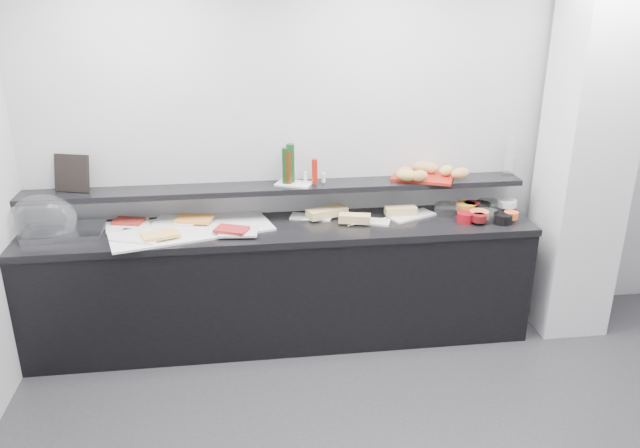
{
  "coord_description": "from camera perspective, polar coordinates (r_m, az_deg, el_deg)",
  "views": [
    {
      "loc": [
        -0.96,
        -2.41,
        2.5
      ],
      "look_at": [
        -0.45,
        1.45,
        1.0
      ],
      "focal_mm": 35.0,
      "sensor_mm": 36.0,
      "label": 1
    }
  ],
  "objects": [
    {
      "name": "back_wall",
      "position": [
        4.66,
        4.64,
        6.7
      ],
      "size": [
        5.0,
        0.02,
        2.7
      ],
      "primitive_type": "cube",
      "color": "#AFB2B6",
      "rests_on": "ground"
    },
    {
      "name": "column",
      "position": [
        4.89,
        23.09,
        5.75
      ],
      "size": [
        0.5,
        0.5,
        2.7
      ],
      "primitive_type": "cube",
      "color": "silver",
      "rests_on": "ground"
    },
    {
      "name": "buffet_cabinet",
      "position": [
        4.61,
        -3.5,
        -5.71
      ],
      "size": [
        3.6,
        0.6,
        0.85
      ],
      "primitive_type": "cube",
      "color": "black",
      "rests_on": "ground"
    },
    {
      "name": "counter_top",
      "position": [
        4.43,
        -3.63,
        -0.51
      ],
      "size": [
        3.62,
        0.62,
        0.05
      ],
      "primitive_type": "cube",
      "color": "black",
      "rests_on": "buffet_cabinet"
    },
    {
      "name": "wall_shelf",
      "position": [
        4.51,
        -3.86,
        3.32
      ],
      "size": [
        3.6,
        0.25,
        0.04
      ],
      "primitive_type": "cube",
      "color": "black",
      "rests_on": "back_wall"
    },
    {
      "name": "cloche_base",
      "position": [
        4.61,
        -22.26,
        -0.65
      ],
      "size": [
        0.52,
        0.35,
        0.04
      ],
      "primitive_type": "cube",
      "rotation": [
        0.0,
        0.0,
        0.02
      ],
      "color": "#B6B9BD",
      "rests_on": "counter_top"
    },
    {
      "name": "cloche_dome",
      "position": [
        4.58,
        -23.98,
        0.4
      ],
      "size": [
        0.44,
        0.29,
        0.34
      ],
      "primitive_type": "ellipsoid",
      "rotation": [
        0.0,
        0.0,
        0.0
      ],
      "color": "white",
      "rests_on": "cloche_base"
    },
    {
      "name": "linen_runner",
      "position": [
        4.45,
        -11.78,
        -0.36
      ],
      "size": [
        1.19,
        0.79,
        0.01
      ],
      "primitive_type": "cube",
      "rotation": [
        0.0,
        0.0,
        0.27
      ],
      "color": "silver",
      "rests_on": "counter_top"
    },
    {
      "name": "platter_meat_a",
      "position": [
        4.57,
        -17.15,
        -0.13
      ],
      "size": [
        0.33,
        0.25,
        0.01
      ],
      "primitive_type": "cube",
      "rotation": [
        0.0,
        0.0,
        0.18
      ],
      "color": "white",
      "rests_on": "linen_runner"
    },
    {
      "name": "food_meat_a",
      "position": [
        4.6,
        -17.11,
        0.26
      ],
      "size": [
        0.23,
        0.18,
        0.02
      ],
      "primitive_type": "cube",
      "rotation": [
        0.0,
        0.0,
        -0.27
      ],
      "color": "maroon",
      "rests_on": "platter_meat_a"
    },
    {
      "name": "platter_salmon",
      "position": [
        4.57,
        -13.01,
        0.31
      ],
      "size": [
        0.33,
        0.25,
        0.01
      ],
      "primitive_type": "cube",
      "rotation": [
        0.0,
        0.0,
        -0.2
      ],
      "color": "white",
      "rests_on": "linen_runner"
    },
    {
      "name": "food_salmon",
      "position": [
        4.52,
        -11.41,
        0.47
      ],
      "size": [
        0.28,
        0.22,
        0.02
      ],
      "primitive_type": "cube",
      "rotation": [
        0.0,
        0.0,
        -0.25
      ],
      "color": "orange",
      "rests_on": "platter_salmon"
    },
    {
      "name": "platter_cheese",
      "position": [
        4.35,
        -16.27,
        -1.11
      ],
      "size": [
        0.37,
        0.31,
        0.01
      ],
      "primitive_type": "cube",
      "rotation": [
        0.0,
        0.0,
        -0.35
      ],
      "color": "white",
      "rests_on": "linen_runner"
    },
    {
      "name": "food_cheese",
      "position": [
        4.29,
        -14.39,
        -0.95
      ],
      "size": [
        0.28,
        0.22,
        0.02
      ],
      "primitive_type": "cube",
      "rotation": [
        0.0,
        0.0,
        0.35
      ],
      "color": "#F1BC5D",
      "rests_on": "platter_cheese"
    },
    {
      "name": "platter_meat_b",
      "position": [
        4.28,
        -7.48,
        -0.75
      ],
      "size": [
        0.28,
        0.2,
        0.01
      ],
      "primitive_type": "cube",
      "rotation": [
        0.0,
        0.0,
        -0.1
      ],
      "color": "silver",
      "rests_on": "linen_runner"
    },
    {
      "name": "food_meat_b",
      "position": [
        4.28,
        -8.1,
        -0.51
      ],
      "size": [
        0.25,
        0.21,
        0.02
      ],
      "primitive_type": "cube",
      "rotation": [
        0.0,
        0.0,
        -0.4
      ],
      "color": "maroon",
      "rests_on": "platter_meat_b"
    },
    {
      "name": "sandwich_plate_left",
      "position": [
        4.57,
        -0.83,
        0.64
      ],
      "size": [
        0.32,
        0.21,
        0.01
      ],
      "primitive_type": "cube",
      "rotation": [
        0.0,
        0.0,
        -0.28
      ],
      "color": "silver",
      "rests_on": "counter_top"
    },
    {
      "name": "sandwich_food_left",
      "position": [
        4.55,
        0.64,
        1.09
      ],
      "size": [
        0.32,
        0.21,
        0.06
      ],
      "primitive_type": "cube",
      "rotation": [
        0.0,
        0.0,
        0.37
      ],
      "color": "#DABE72",
      "rests_on": "sandwich_plate_left"
    },
    {
      "name": "tongs_left",
      "position": [
        4.49,
        -0.68,
        0.46
      ],
      "size": [
        0.16,
        0.03,
        0.01
      ],
      "primitive_type": "cylinder",
      "rotation": [
        0.0,
        1.57,
        0.12
      ],
      "color": "silver",
      "rests_on": "sandwich_plate_left"
    },
    {
      "name": "sandwich_plate_mid",
      "position": [
        4.5,
        4.5,
        0.25
      ],
      "size": [
        0.32,
        0.22,
        0.01
      ],
      "primitive_type": "cube",
      "rotation": [
        0.0,
        0.0,
        -0.36
      ],
      "color": "silver",
      "rests_on": "counter_top"
    },
    {
      "name": "sandwich_food_mid",
      "position": [
        4.44,
        3.18,
        0.52
      ],
      "size": [
        0.24,
        0.14,
        0.06
      ],
      "primitive_type": "cube",
      "rotation": [
        0.0,
        0.0,
        -0.25
      ],
      "color": "tan",
      "rests_on": "sandwich_plate_mid"
    },
    {
      "name": "tongs_mid",
      "position": [
        4.42,
        3.41,
        0.04
      ],
      "size": [
        0.15,
        0.08,
        0.01
      ],
      "primitive_type": "cylinder",
      "rotation": [
        0.0,
        1.57,
        0.47
      ],
      "color": "silver",
      "rests_on": "sandwich_plate_mid"
    },
    {
      "name": "sandwich_plate_right",
      "position": [
        4.64,
        8.37,
        0.75
      ],
      "size": [
        0.39,
        0.29,
        0.01
      ],
      "primitive_type": "cube",
      "rotation": [
        0.0,
        0.0,
        0.43
      ],
      "color": "silver",
      "rests_on": "counter_top"
    },
    {
      "name": "sandwich_food_right",
      "position": [
        4.62,
        7.38,
        1.22
      ],
      "size": [
        0.23,
        0.09,
        0.06
      ],
      "primitive_type": "cube",
      "rotation": [
        0.0,
        0.0,
        0.0
      ],
      "color": "tan",
      "rests_on": "sandwich_plate_right"
    },
    {
      "name": "tongs_right",
      "position": [
        4.57,
        6.54,
        0.66
      ],
      "size": [
        0.15,
        0.06,
        0.01
      ],
      "primitive_type": "cylinder",
      "rotation": [
        0.0,
        1.57,
        0.34
      ],
      "color": "silver",
      "rests_on": "sandwich_plate_right"
    },
    {
      "name": "bowl_glass_fruit",
      "position": [
        4.74,
        11.58,
        1.34
      ],
      "size": [
        0.24,
        0.24,
        0.07
      ],
      "primitive_type": "cylinder",
      "rotation": [
        0.0,
        0.0,
        -0.3
      ],
      "color": "white",
      "rests_on": "counter_top"
    },
    {
      "name": "fill_glass_fruit",
      "position": [
        4.79,
        13.19,
        1.56
      ],
      "size": [
        0.19,
        0.19,
        0.05
      ],
      "primitive_type": "cylinder",
      "rotation": [
        0.0,
        0.0,
        0.39
      ],
      "color": "orange",
      "rests_on": "bowl_glass_fruit"
    },
    {
      "name": "bowl_black_jam",
      "position": [
        4.83,
        14.44,
        1.47
      ],
      "size": [
        0.19,
        0.19,
        0.07
      ],
      "primitive_type": "cylinder",
      "rotation": [
        0.0,
        0.0,
        -0.25
      ],
      "color": "black",
      "rests_on": "counter_top"
    },
    {
      "name": "fill_black_jam",
      "position": [
        4.82,
        13.69,
        1.65
      ],
      "size": [
        0.12,
        0.12,
        0.05
      ],
      "primitive_type": "cylinder",
      "rotation": [
        0.0,
        0.0,
        -0.04
      ],
      "color": "#580F0C",
      "rests_on": "bowl_black_jam"
    },
    {
      "name": "bowl_glass_cream",
      "position": [
        4.89,
        15.24,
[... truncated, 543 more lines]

